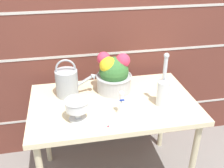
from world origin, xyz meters
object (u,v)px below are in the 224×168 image
(glass_decanter, at_px, (163,89))
(figurine_vase, at_px, (121,105))
(crystal_pedestal_bowl, at_px, (77,106))
(watering_can, at_px, (67,82))
(flower_planter, at_px, (114,74))

(glass_decanter, relative_size, figurine_vase, 2.25)
(crystal_pedestal_bowl, distance_m, figurine_vase, 0.28)
(glass_decanter, bearing_deg, crystal_pedestal_bowl, -173.86)
(watering_can, height_order, glass_decanter, glass_decanter)
(figurine_vase, bearing_deg, watering_can, 137.20)
(crystal_pedestal_bowl, distance_m, flower_planter, 0.44)
(crystal_pedestal_bowl, height_order, flower_planter, flower_planter)
(flower_planter, bearing_deg, figurine_vase, -91.96)
(watering_can, relative_size, figurine_vase, 1.80)
(flower_planter, distance_m, figurine_vase, 0.32)
(figurine_vase, bearing_deg, crystal_pedestal_bowl, -177.92)
(crystal_pedestal_bowl, xyz_separation_m, glass_decanter, (0.58, 0.06, 0.03))
(crystal_pedestal_bowl, height_order, glass_decanter, glass_decanter)
(glass_decanter, bearing_deg, flower_planter, 137.92)
(glass_decanter, bearing_deg, figurine_vase, -170.04)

